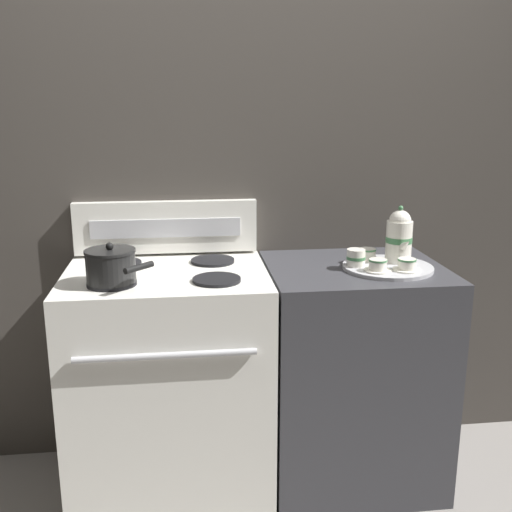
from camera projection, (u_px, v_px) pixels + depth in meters
The scene contains 12 objects.
ground_plane at pixel (257, 477), 2.57m from camera, with size 6.00×6.00×0.00m, color gray.
wall_back at pixel (248, 212), 2.61m from camera, with size 6.00×0.05×2.20m.
stove at pixel (170, 383), 2.42m from camera, with size 0.78×0.63×0.94m.
control_panel at pixel (166, 227), 2.54m from camera, with size 0.77×0.05×0.22m.
side_counter at pixel (351, 373), 2.51m from camera, with size 0.70×0.60×0.93m.
saucepan at pixel (111, 266), 2.13m from camera, with size 0.25×0.24×0.14m.
serving_tray at pixel (388, 267), 2.35m from camera, with size 0.35×0.35×0.01m.
teapot at pixel (399, 236), 2.38m from camera, with size 0.11×0.17×0.23m.
teacup_left at pixel (407, 265), 2.27m from camera, with size 0.10×0.10×0.05m.
teacup_right at pixel (378, 265), 2.27m from camera, with size 0.10×0.10×0.05m.
teacup_front at pixel (367, 254), 2.43m from camera, with size 0.10×0.10×0.05m.
creamer_jug at pixel (356, 258), 2.33m from camera, with size 0.07×0.07×0.07m.
Camera 1 is at (-0.28, -2.24, 1.56)m, focal length 42.00 mm.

